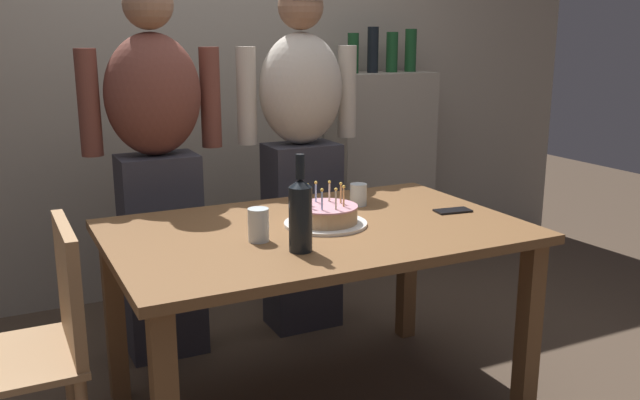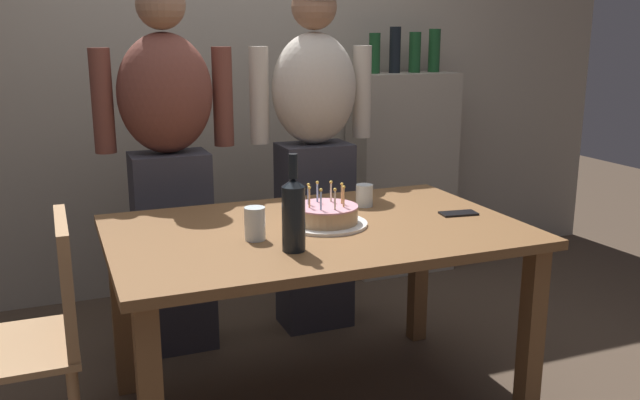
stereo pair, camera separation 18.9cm
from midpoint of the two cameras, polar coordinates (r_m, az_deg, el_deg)
name	(u,v)px [view 2 (the right image)]	position (r m, az deg, el deg)	size (l,w,h in m)	color
back_wall	(214,57)	(3.90, -7.46, 11.68)	(5.20, 0.10, 2.60)	#9E9384
dining_table	(316,252)	(2.55, 1.80, -4.36)	(1.50, 0.96, 0.74)	brown
birthday_cake	(326,216)	(2.54, 2.62, -1.37)	(0.31, 0.31, 0.16)	white
water_glass_near	(255,224)	(2.36, -3.16, -2.00)	(0.07, 0.07, 0.12)	silver
water_glass_far	(364,195)	(2.82, 5.62, 0.37)	(0.07, 0.07, 0.09)	silver
wine_bottle	(294,213)	(2.22, 0.21, -1.09)	(0.08, 0.08, 0.32)	black
cell_phone	(459,213)	(2.77, 13.38, -1.11)	(0.14, 0.07, 0.01)	black
person_man_bearded	(169,163)	(3.08, -10.76, 3.01)	(0.61, 0.27, 1.66)	#33333D
person_woman_cardigan	(314,153)	(3.28, 1.18, 3.90)	(0.61, 0.27, 1.66)	#33333D
dining_chair	(38,330)	(2.36, -20.33, -10.11)	(0.42, 0.42, 0.87)	#A37A51
shelf_cabinet	(401,171)	(4.18, 8.08, 2.36)	(0.61, 0.30, 1.47)	#9E9384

